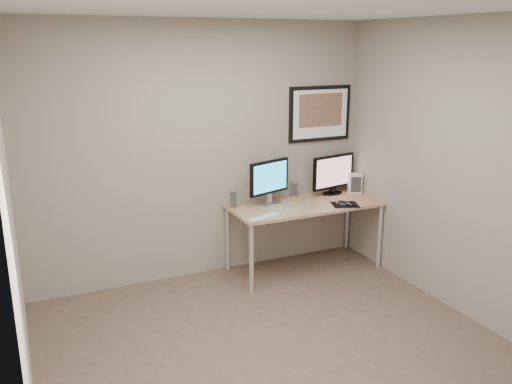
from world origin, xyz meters
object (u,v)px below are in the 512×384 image
monitor_tv (333,173)px  speaker_left (233,199)px  desk (305,209)px  monitor_large (269,180)px  keyboard (264,217)px  framed_art (320,114)px  fan_unit (355,183)px  speaker_right (294,189)px

monitor_tv → speaker_left: monitor_tv is taller
desk → monitor_large: size_ratio=3.19×
keyboard → framed_art: bearing=13.6°
fan_unit → monitor_tv: bearing=-171.9°
framed_art → monitor_large: framed_art is taller
desk → monitor_large: 0.50m
monitor_tv → desk: bearing=-168.5°
framed_art → fan_unit: bearing=-28.0°
monitor_tv → speaker_right: size_ratio=3.27×
desk → framed_art: size_ratio=2.13×
desk → speaker_left: bearing=166.9°
framed_art → speaker_right: framed_art is taller
fan_unit → framed_art: bearing=172.2°
speaker_right → monitor_tv: bearing=-7.0°
desk → framed_art: (0.35, 0.33, 0.96)m
monitor_tv → monitor_large: bearing=173.0°
framed_art → monitor_large: 0.97m
speaker_left → keyboard: speaker_left is taller
keyboard → fan_unit: 1.38m
desk → framed_art: bearing=43.5°
desk → speaker_right: speaker_right is taller
speaker_right → monitor_large: bearing=-151.6°
monitor_tv → fan_unit: bearing=-23.2°
keyboard → monitor_tv: bearing=4.7°
desk → keyboard: keyboard is taller
framed_art → keyboard: framed_art is taller
monitor_large → fan_unit: monitor_large is taller
framed_art → monitor_tv: 0.68m
monitor_tv → speaker_right: bearing=156.3°
desk → speaker_right: bearing=86.0°
monitor_large → speaker_right: size_ratio=2.91×
keyboard → fan_unit: size_ratio=1.73×
monitor_tv → speaker_left: 1.22m
monitor_large → desk: bearing=-38.3°
monitor_large → speaker_right: (0.38, 0.16, -0.17)m
monitor_large → monitor_tv: size_ratio=0.89×
monitor_large → fan_unit: 1.08m
framed_art → keyboard: bearing=-148.2°
fan_unit → keyboard: bearing=-143.2°
framed_art → speaker_right: 0.87m
keyboard → desk: bearing=5.0°
desk → fan_unit: size_ratio=7.24×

